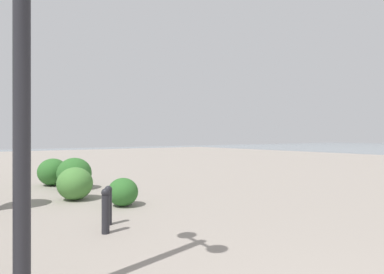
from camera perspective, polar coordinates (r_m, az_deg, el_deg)
bollard_near at (r=5.01m, az=-15.90°, el=-12.99°), size 0.13×0.13×0.70m
bollard_mid at (r=5.47m, az=-15.42°, el=-12.07°), size 0.13×0.13×0.66m
shrub_low at (r=7.81m, az=-21.10°, el=-8.13°), size 0.91×0.82×0.77m
shrub_round at (r=9.40m, az=-21.20°, el=-6.36°), size 1.05×0.94×0.89m
shrub_wide at (r=6.84m, az=-12.83°, el=-10.01°), size 0.71×0.64×0.60m
shrub_tall at (r=10.34m, az=-24.65°, el=-5.96°), size 0.97×0.87×0.83m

